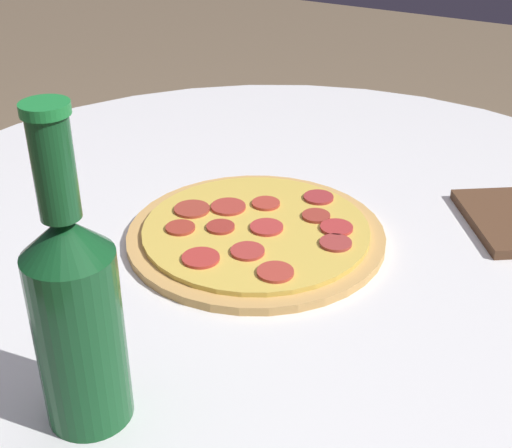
{
  "coord_description": "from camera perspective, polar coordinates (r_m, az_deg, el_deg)",
  "views": [
    {
      "loc": [
        0.32,
        -0.65,
        1.11
      ],
      "look_at": [
        -0.03,
        -0.02,
        0.7
      ],
      "focal_mm": 50.0,
      "sensor_mm": 36.0,
      "label": 1
    }
  ],
  "objects": [
    {
      "name": "beer_bottle",
      "position": [
        0.56,
        -14.18,
        -6.82
      ],
      "size": [
        0.07,
        0.07,
        0.27
      ],
      "color": "#144C23",
      "rests_on": "table"
    },
    {
      "name": "table",
      "position": [
        0.94,
        2.1,
        -9.84
      ],
      "size": [
        1.09,
        1.09,
        0.68
      ],
      "color": "white",
      "rests_on": "ground_plane"
    },
    {
      "name": "pizza",
      "position": [
        0.83,
        0.01,
        -0.73
      ],
      "size": [
        0.3,
        0.3,
        0.02
      ],
      "color": "tan",
      "rests_on": "table"
    }
  ]
}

